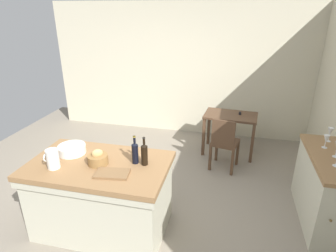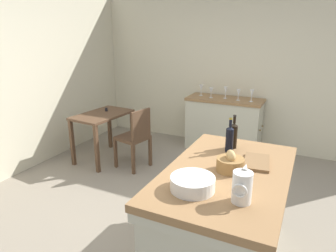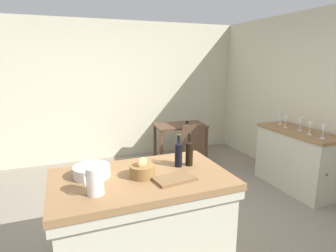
{
  "view_description": "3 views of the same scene",
  "coord_description": "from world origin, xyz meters",
  "px_view_note": "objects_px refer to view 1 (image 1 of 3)",
  "views": [
    {
      "loc": [
        1.06,
        -3.04,
        2.45
      ],
      "look_at": [
        0.25,
        0.42,
        0.98
      ],
      "focal_mm": 30.35,
      "sensor_mm": 36.0,
      "label": 1
    },
    {
      "loc": [
        -2.51,
        -1.08,
        1.97
      ],
      "look_at": [
        0.24,
        0.24,
        0.99
      ],
      "focal_mm": 32.47,
      "sensor_mm": 36.0,
      "label": 2
    },
    {
      "loc": [
        -0.91,
        -2.76,
        1.87
      ],
      "look_at": [
        0.33,
        0.45,
        1.06
      ],
      "focal_mm": 29.75,
      "sensor_mm": 36.0,
      "label": 3
    }
  ],
  "objects_px": {
    "side_cabinet": "(326,189)",
    "writing_desk": "(230,121)",
    "pitcher": "(53,159)",
    "wine_bottle_amber": "(135,152)",
    "wine_bottle_dark": "(144,154)",
    "wine_glass_right": "(326,139)",
    "island_table": "(102,194)",
    "bread_basket": "(98,159)",
    "wine_glass_far_right": "(330,132)",
    "wash_bowl": "(72,149)",
    "wooden_chair": "(224,142)",
    "cutting_board": "(112,174)"
  },
  "relations": [
    {
      "from": "wooden_chair",
      "to": "wine_bottle_dark",
      "type": "xyz_separation_m",
      "value": [
        -0.81,
        -1.6,
        0.52
      ]
    },
    {
      "from": "island_table",
      "to": "cutting_board",
      "type": "bearing_deg",
      "value": -37.37
    },
    {
      "from": "writing_desk",
      "to": "bread_basket",
      "type": "bearing_deg",
      "value": -120.57
    },
    {
      "from": "wash_bowl",
      "to": "wine_glass_far_right",
      "type": "height_order",
      "value": "wine_glass_far_right"
    },
    {
      "from": "side_cabinet",
      "to": "island_table",
      "type": "bearing_deg",
      "value": -164.06
    },
    {
      "from": "writing_desk",
      "to": "wine_bottle_amber",
      "type": "xyz_separation_m",
      "value": [
        -0.98,
        -2.21,
        0.39
      ]
    },
    {
      "from": "wooden_chair",
      "to": "wine_bottle_dark",
      "type": "height_order",
      "value": "wine_bottle_dark"
    },
    {
      "from": "side_cabinet",
      "to": "wooden_chair",
      "type": "height_order",
      "value": "wooden_chair"
    },
    {
      "from": "writing_desk",
      "to": "wooden_chair",
      "type": "bearing_deg",
      "value": -96.03
    },
    {
      "from": "pitcher",
      "to": "wine_bottle_amber",
      "type": "relative_size",
      "value": 0.79
    },
    {
      "from": "bread_basket",
      "to": "pitcher",
      "type": "bearing_deg",
      "value": -156.51
    },
    {
      "from": "pitcher",
      "to": "wine_bottle_dark",
      "type": "relative_size",
      "value": 0.79
    },
    {
      "from": "wine_bottle_dark",
      "to": "wine_glass_far_right",
      "type": "height_order",
      "value": "wine_bottle_dark"
    },
    {
      "from": "wooden_chair",
      "to": "wine_bottle_amber",
      "type": "distance_m",
      "value": 1.91
    },
    {
      "from": "side_cabinet",
      "to": "wine_glass_right",
      "type": "distance_m",
      "value": 0.6
    },
    {
      "from": "wine_glass_far_right",
      "to": "writing_desk",
      "type": "bearing_deg",
      "value": 137.24
    },
    {
      "from": "wooden_chair",
      "to": "wine_glass_far_right",
      "type": "bearing_deg",
      "value": -21.87
    },
    {
      "from": "island_table",
      "to": "wine_glass_right",
      "type": "height_order",
      "value": "wine_glass_right"
    },
    {
      "from": "pitcher",
      "to": "wine_bottle_amber",
      "type": "bearing_deg",
      "value": 20.07
    },
    {
      "from": "pitcher",
      "to": "wine_glass_right",
      "type": "relative_size",
      "value": 1.54
    },
    {
      "from": "cutting_board",
      "to": "side_cabinet",
      "type": "bearing_deg",
      "value": 21.57
    },
    {
      "from": "island_table",
      "to": "wine_glass_far_right",
      "type": "bearing_deg",
      "value": 24.01
    },
    {
      "from": "wine_glass_far_right",
      "to": "side_cabinet",
      "type": "bearing_deg",
      "value": -95.2
    },
    {
      "from": "side_cabinet",
      "to": "pitcher",
      "type": "xyz_separation_m",
      "value": [
        -2.99,
        -0.94,
        0.55
      ]
    },
    {
      "from": "wine_bottle_dark",
      "to": "wine_glass_right",
      "type": "height_order",
      "value": "wine_bottle_dark"
    },
    {
      "from": "side_cabinet",
      "to": "wine_bottle_amber",
      "type": "bearing_deg",
      "value": -163.62
    },
    {
      "from": "writing_desk",
      "to": "cutting_board",
      "type": "bearing_deg",
      "value": -114.51
    },
    {
      "from": "pitcher",
      "to": "wine_glass_right",
      "type": "xyz_separation_m",
      "value": [
        2.93,
        1.16,
        0.01
      ]
    },
    {
      "from": "wine_bottle_dark",
      "to": "wine_glass_right",
      "type": "distance_m",
      "value": 2.19
    },
    {
      "from": "wash_bowl",
      "to": "cutting_board",
      "type": "height_order",
      "value": "wash_bowl"
    },
    {
      "from": "wash_bowl",
      "to": "wine_glass_far_right",
      "type": "xyz_separation_m",
      "value": [
        3.01,
        1.02,
        0.08
      ]
    },
    {
      "from": "writing_desk",
      "to": "bread_basket",
      "type": "height_order",
      "value": "bread_basket"
    },
    {
      "from": "side_cabinet",
      "to": "wine_bottle_amber",
      "type": "distance_m",
      "value": 2.34
    },
    {
      "from": "island_table",
      "to": "cutting_board",
      "type": "distance_m",
      "value": 0.52
    },
    {
      "from": "bread_basket",
      "to": "cutting_board",
      "type": "relative_size",
      "value": 0.64
    },
    {
      "from": "island_table",
      "to": "wooden_chair",
      "type": "distance_m",
      "value": 2.14
    },
    {
      "from": "wine_bottle_amber",
      "to": "wine_glass_far_right",
      "type": "relative_size",
      "value": 1.75
    },
    {
      "from": "island_table",
      "to": "cutting_board",
      "type": "xyz_separation_m",
      "value": [
        0.24,
        -0.19,
        0.42
      ]
    },
    {
      "from": "wooden_chair",
      "to": "bread_basket",
      "type": "height_order",
      "value": "bread_basket"
    },
    {
      "from": "wine_bottle_amber",
      "to": "wine_glass_right",
      "type": "distance_m",
      "value": 2.29
    },
    {
      "from": "wash_bowl",
      "to": "bread_basket",
      "type": "xyz_separation_m",
      "value": [
        0.41,
        -0.16,
        0.01
      ]
    },
    {
      "from": "island_table",
      "to": "wine_glass_far_right",
      "type": "relative_size",
      "value": 8.39
    },
    {
      "from": "wine_bottle_amber",
      "to": "wine_bottle_dark",
      "type": "bearing_deg",
      "value": -4.77
    },
    {
      "from": "wine_glass_far_right",
      "to": "wash_bowl",
      "type": "bearing_deg",
      "value": -161.32
    },
    {
      "from": "side_cabinet",
      "to": "writing_desk",
      "type": "distance_m",
      "value": 1.98
    },
    {
      "from": "wooden_chair",
      "to": "side_cabinet",
      "type": "bearing_deg",
      "value": -37.02
    },
    {
      "from": "island_table",
      "to": "bread_basket",
      "type": "distance_m",
      "value": 0.47
    },
    {
      "from": "writing_desk",
      "to": "bread_basket",
      "type": "relative_size",
      "value": 4.29
    },
    {
      "from": "side_cabinet",
      "to": "wooden_chair",
      "type": "bearing_deg",
      "value": 142.98
    },
    {
      "from": "writing_desk",
      "to": "pitcher",
      "type": "xyz_separation_m",
      "value": [
        -1.79,
        -2.51,
        0.37
      ]
    }
  ]
}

